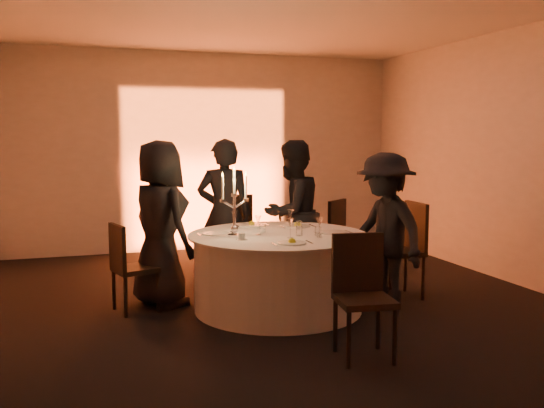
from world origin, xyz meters
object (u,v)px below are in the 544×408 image
object	(u,v)px
chair_back_right	(329,233)
guest_back_right	(292,213)
chair_right	(406,244)
guest_back_left	(224,214)
banquet_table	(278,272)
candelabra	(234,212)
chair_left	(128,263)
chair_back_left	(233,228)
coffee_cup	(242,237)
guest_left	(160,224)
guest_right	(385,230)
chair_front	(361,288)

from	to	relation	value
chair_back_right	guest_back_right	world-z (taller)	guest_back_right
chair_right	guest_back_left	distance (m)	2.05
banquet_table	candelabra	size ratio (longest dim) A/B	2.63
chair_left	chair_back_left	distance (m)	1.97
chair_back_right	coffee_cup	size ratio (longest dim) A/B	8.70
banquet_table	chair_right	distance (m)	1.49
banquet_table	chair_back_right	distance (m)	1.67
chair_left	chair_right	distance (m)	2.94
banquet_table	guest_left	bearing A→B (deg)	154.81
guest_back_left	guest_right	xyz separation A→B (m)	(1.37, -1.27, -0.07)
guest_left	chair_front	bearing A→B (deg)	-170.92
banquet_table	chair_left	world-z (taller)	chair_left
chair_right	chair_front	bearing A→B (deg)	-38.96
guest_back_left	guest_back_right	world-z (taller)	guest_back_left
chair_left	guest_left	xyz separation A→B (m)	(0.34, 0.15, 0.36)
guest_back_left	chair_back_right	bearing A→B (deg)	-154.65
chair_back_left	guest_back_left	size ratio (longest dim) A/B	0.59
banquet_table	guest_back_left	size ratio (longest dim) A/B	1.05
chair_back_right	coffee_cup	distance (m)	2.13
candelabra	guest_left	bearing A→B (deg)	140.87
chair_front	chair_right	bearing A→B (deg)	57.25
chair_back_left	coffee_cup	world-z (taller)	chair_back_left
guest_back_right	chair_left	bearing A→B (deg)	-11.21
chair_left	chair_back_left	world-z (taller)	chair_back_left
chair_front	coffee_cup	world-z (taller)	chair_front
chair_back_right	guest_left	size ratio (longest dim) A/B	0.56
chair_back_left	guest_back_left	distance (m)	0.80
guest_left	coffee_cup	size ratio (longest dim) A/B	15.49
chair_back_left	guest_back_left	xyz separation A→B (m)	(-0.28, -0.70, 0.28)
chair_front	chair_back_left	bearing A→B (deg)	102.39
guest_back_left	coffee_cup	bearing A→B (deg)	100.34
chair_back_right	guest_left	xyz separation A→B (m)	(-2.20, -0.73, 0.31)
guest_back_left	chair_left	bearing A→B (deg)	46.69
guest_back_left	coffee_cup	size ratio (longest dim) A/B	15.57
chair_left	chair_front	size ratio (longest dim) A/B	0.92
chair_back_right	guest_right	xyz separation A→B (m)	(-0.03, -1.49, 0.25)
chair_front	coffee_cup	size ratio (longest dim) A/B	8.81
guest_right	candelabra	world-z (taller)	guest_right
guest_left	guest_back_left	size ratio (longest dim) A/B	0.99
chair_front	guest_right	xyz separation A→B (m)	(0.84, 1.18, 0.24)
chair_back_right	guest_left	distance (m)	2.33
guest_back_right	coffee_cup	xyz separation A→B (m)	(-0.92, -1.14, -0.05)
chair_back_right	coffee_cup	world-z (taller)	chair_back_right
chair_back_left	guest_back_right	xyz separation A→B (m)	(0.51, -0.80, 0.27)
guest_back_right	coffee_cup	distance (m)	1.46
guest_back_left	candelabra	world-z (taller)	guest_back_left
chair_front	banquet_table	bearing A→B (deg)	106.76
banquet_table	guest_left	size ratio (longest dim) A/B	1.06
guest_back_right	candelabra	distance (m)	1.33
chair_left	guest_back_left	world-z (taller)	guest_back_left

